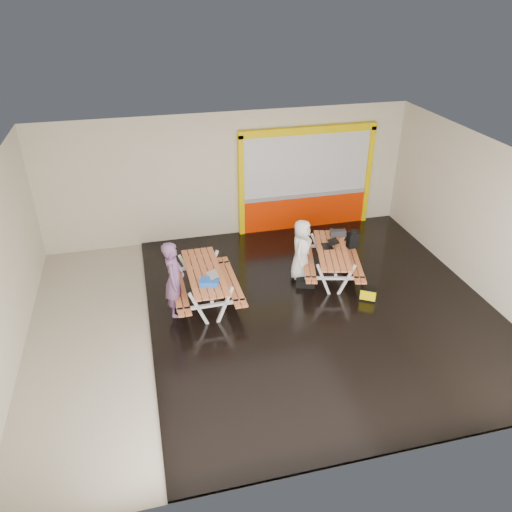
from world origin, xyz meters
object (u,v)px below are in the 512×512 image
object	(u,v)px
person_left	(174,280)
blue_pouch	(209,282)
picnic_table_right	(332,256)
picnic_table_left	(205,279)
laptop_right	(329,244)
dark_case	(305,282)
backpack	(353,239)
laptop_left	(208,278)
fluke_bag	(368,294)
person_right	(301,250)
toolbox	(338,233)

from	to	relation	value
person_left	blue_pouch	bearing A→B (deg)	-98.21
picnic_table_right	blue_pouch	world-z (taller)	blue_pouch
picnic_table_left	laptop_right	xyz separation A→B (m)	(3.11, 0.49, 0.20)
dark_case	picnic_table_left	bearing A→B (deg)	-177.40
picnic_table_left	laptop_right	bearing A→B (deg)	9.03
picnic_table_right	person_left	distance (m)	3.86
picnic_table_left	dark_case	world-z (taller)	picnic_table_left
blue_pouch	dark_case	size ratio (longest dim) A/B	0.87
blue_pouch	laptop_right	bearing A→B (deg)	18.61
picnic_table_right	dark_case	bearing A→B (deg)	-162.25
picnic_table_left	blue_pouch	distance (m)	0.60
person_left	backpack	distance (m)	4.70
laptop_left	fluke_bag	world-z (taller)	laptop_left
picnic_table_right	dark_case	size ratio (longest dim) A/B	5.21
person_right	dark_case	xyz separation A→B (m)	(0.02, -0.33, -0.71)
laptop_left	laptop_right	world-z (taller)	laptop_left
picnic_table_left	laptop_left	xyz separation A→B (m)	(0.03, -0.40, 0.25)
picnic_table_left	laptop_left	bearing A→B (deg)	-86.32
picnic_table_left	laptop_right	world-z (taller)	laptop_right
laptop_right	person_right	bearing A→B (deg)	-175.87
toolbox	fluke_bag	world-z (taller)	toolbox
fluke_bag	laptop_right	bearing A→B (deg)	110.51
picnic_table_left	person_left	world-z (taller)	person_left
blue_pouch	person_right	bearing A→B (deg)	22.67
toolbox	backpack	world-z (taller)	toolbox
picnic_table_left	backpack	world-z (taller)	backpack
laptop_right	person_left	bearing A→B (deg)	-168.83
picnic_table_right	blue_pouch	size ratio (longest dim) A/B	6.00
picnic_table_left	toolbox	distance (m)	3.65
picnic_table_right	person_right	xyz separation A→B (m)	(-0.74, 0.10, 0.22)
picnic_table_right	fluke_bag	xyz separation A→B (m)	(0.47, -1.14, -0.42)
picnic_table_right	laptop_right	distance (m)	0.29
toolbox	backpack	xyz separation A→B (m)	(0.38, -0.12, -0.16)
laptop_right	blue_pouch	xyz separation A→B (m)	(-3.09, -1.04, 0.05)
person_left	laptop_left	world-z (taller)	person_left
dark_case	backpack	bearing A→B (deg)	26.06
backpack	dark_case	world-z (taller)	backpack
laptop_left	picnic_table_right	bearing A→B (deg)	13.34
laptop_right	dark_case	xyz separation A→B (m)	(-0.70, -0.39, -0.72)
person_right	backpack	xyz separation A→B (m)	(1.50, 0.39, -0.11)
backpack	dark_case	bearing A→B (deg)	-153.94
dark_case	fluke_bag	distance (m)	1.50
picnic_table_left	laptop_left	world-z (taller)	laptop_left
person_right	laptop_right	size ratio (longest dim) A/B	3.83
picnic_table_left	person_left	size ratio (longest dim) A/B	1.22
person_left	picnic_table_right	bearing A→B (deg)	-66.64
picnic_table_right	picnic_table_left	bearing A→B (deg)	-173.80
person_right	fluke_bag	xyz separation A→B (m)	(1.21, -1.25, -0.64)
blue_pouch	picnic_table_left	bearing A→B (deg)	92.07
picnic_table_right	dark_case	xyz separation A→B (m)	(-0.72, -0.23, -0.48)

